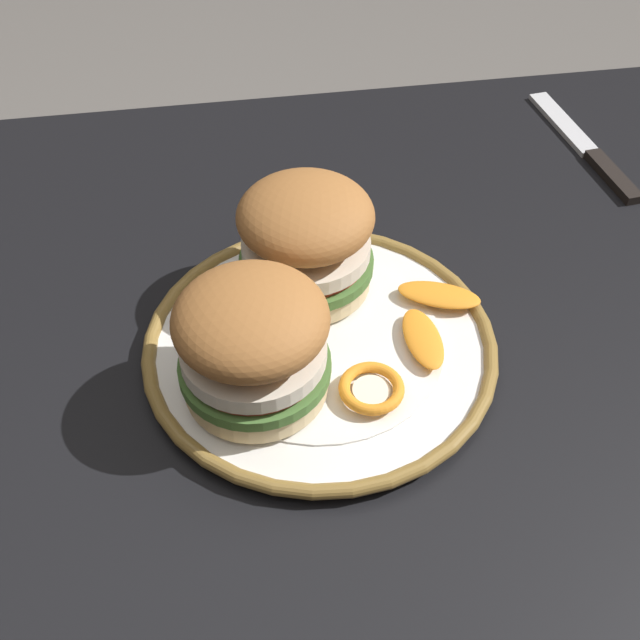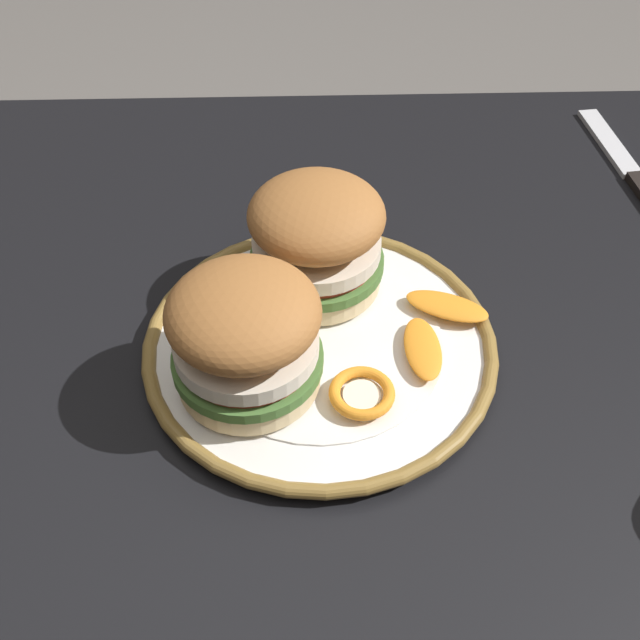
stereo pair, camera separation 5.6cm
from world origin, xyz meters
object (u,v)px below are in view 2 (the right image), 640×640
object	(u,v)px
sandwich_half_right	(317,237)
sandwich_half_left	(245,335)
table_knife	(632,174)
dinner_plate	(320,345)
dining_table	(404,442)

from	to	relation	value
sandwich_half_right	sandwich_half_left	bearing A→B (deg)	63.14
table_knife	sandwich_half_right	bearing A→B (deg)	26.73
dinner_plate	sandwich_half_left	size ratio (longest dim) A/B	1.91
sandwich_half_left	sandwich_half_right	size ratio (longest dim) A/B	1.09
dinner_plate	sandwich_half_left	bearing A→B (deg)	35.52
dining_table	sandwich_half_left	bearing A→B (deg)	9.89
sandwich_half_left	sandwich_half_right	world-z (taller)	same
sandwich_half_left	dinner_plate	bearing A→B (deg)	-144.48
dinner_plate	table_knife	distance (m)	0.42
sandwich_half_right	table_knife	size ratio (longest dim) A/B	0.64
dining_table	sandwich_half_left	xyz separation A→B (m)	(0.13, 0.02, 0.18)
sandwich_half_right	table_knife	xyz separation A→B (m)	(-0.34, -0.17, -0.07)
dinner_plate	sandwich_half_left	xyz separation A→B (m)	(0.06, 0.04, 0.06)
sandwich_half_right	table_knife	world-z (taller)	sandwich_half_right
table_knife	sandwich_half_left	bearing A→B (deg)	35.39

